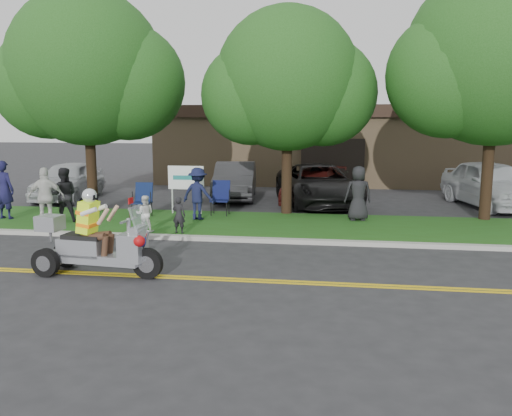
# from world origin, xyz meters

# --- Properties ---
(ground) EXTENTS (120.00, 120.00, 0.00)m
(ground) POSITION_xyz_m (0.00, 0.00, 0.00)
(ground) COLOR #28282B
(ground) RESTS_ON ground
(centerline_near) EXTENTS (60.00, 0.10, 0.01)m
(centerline_near) POSITION_xyz_m (0.00, -0.58, 0.01)
(centerline_near) COLOR gold
(centerline_near) RESTS_ON ground
(centerline_far) EXTENTS (60.00, 0.10, 0.01)m
(centerline_far) POSITION_xyz_m (0.00, -0.42, 0.01)
(centerline_far) COLOR gold
(centerline_far) RESTS_ON ground
(curb) EXTENTS (60.00, 0.25, 0.12)m
(curb) POSITION_xyz_m (0.00, 3.05, 0.06)
(curb) COLOR #A8A89E
(curb) RESTS_ON ground
(grass_verge) EXTENTS (60.00, 4.00, 0.10)m
(grass_verge) POSITION_xyz_m (0.00, 5.20, 0.06)
(grass_verge) COLOR #264F15
(grass_verge) RESTS_ON ground
(commercial_building) EXTENTS (18.00, 8.20, 4.00)m
(commercial_building) POSITION_xyz_m (2.00, 18.98, 2.01)
(commercial_building) COLOR #9E7F5B
(commercial_building) RESTS_ON ground
(tree_left) EXTENTS (6.62, 5.40, 7.78)m
(tree_left) POSITION_xyz_m (-6.44, 7.03, 4.85)
(tree_left) COLOR #332114
(tree_left) RESTS_ON ground
(tree_mid) EXTENTS (5.88, 4.80, 7.05)m
(tree_mid) POSITION_xyz_m (0.55, 7.23, 4.43)
(tree_mid) COLOR #332114
(tree_mid) RESTS_ON ground
(tree_right) EXTENTS (6.86, 5.60, 8.07)m
(tree_right) POSITION_xyz_m (7.06, 7.03, 5.03)
(tree_right) COLOR #332114
(tree_right) RESTS_ON ground
(business_sign) EXTENTS (1.25, 0.06, 1.75)m
(business_sign) POSITION_xyz_m (-2.90, 6.60, 1.26)
(business_sign) COLOR silver
(business_sign) RESTS_ON ground
(trike_scooter) EXTENTS (2.88, 1.01, 1.88)m
(trike_scooter) POSITION_xyz_m (-2.96, -0.55, 0.66)
(trike_scooter) COLOR black
(trike_scooter) RESTS_ON ground
(lawn_chair_a) EXTENTS (0.60, 0.62, 1.13)m
(lawn_chair_a) POSITION_xyz_m (-4.18, 5.84, 0.74)
(lawn_chair_a) COLOR black
(lawn_chair_a) RESTS_ON grass_verge
(lawn_chair_b) EXTENTS (0.62, 0.65, 1.15)m
(lawn_chair_b) POSITION_xyz_m (-1.70, 6.61, 0.75)
(lawn_chair_b) COLOR black
(lawn_chair_b) RESTS_ON grass_verge
(spectator_adult_left) EXTENTS (0.76, 0.55, 1.90)m
(spectator_adult_left) POSITION_xyz_m (-8.50, 4.79, 1.06)
(spectator_adult_left) COLOR #17163E
(spectator_adult_left) RESTS_ON grass_verge
(spectator_adult_mid) EXTENTS (1.01, 0.90, 1.72)m
(spectator_adult_mid) POSITION_xyz_m (-6.32, 4.57, 0.97)
(spectator_adult_mid) COLOR black
(spectator_adult_mid) RESTS_ON grass_verge
(spectator_adult_right) EXTENTS (1.14, 0.77, 1.80)m
(spectator_adult_right) POSITION_xyz_m (-6.46, 3.76, 1.00)
(spectator_adult_right) COLOR silver
(spectator_adult_right) RESTS_ON grass_verge
(spectator_chair_a) EXTENTS (1.21, 0.88, 1.68)m
(spectator_chair_a) POSITION_xyz_m (-2.23, 5.58, 0.95)
(spectator_chair_a) COLOR #15193B
(spectator_chair_a) RESTS_ON grass_verge
(spectator_chair_b) EXTENTS (0.95, 0.71, 1.76)m
(spectator_chair_b) POSITION_xyz_m (2.89, 6.18, 0.99)
(spectator_chair_b) COLOR black
(spectator_chair_b) RESTS_ON grass_verge
(child_left) EXTENTS (0.41, 0.29, 1.05)m
(child_left) POSITION_xyz_m (-2.23, 3.40, 0.63)
(child_left) COLOR black
(child_left) RESTS_ON grass_verge
(child_right) EXTENTS (0.58, 0.49, 1.07)m
(child_right) POSITION_xyz_m (-3.25, 3.42, 0.64)
(child_right) COLOR white
(child_right) RESTS_ON grass_verge
(parked_car_far_left) EXTENTS (2.27, 4.80, 1.59)m
(parked_car_far_left) POSITION_xyz_m (-8.88, 9.83, 0.79)
(parked_car_far_left) COLOR #B5B7BD
(parked_car_far_left) RESTS_ON ground
(parked_car_left) EXTENTS (2.17, 4.82, 1.54)m
(parked_car_left) POSITION_xyz_m (-2.00, 10.91, 0.77)
(parked_car_left) COLOR #2D2D2F
(parked_car_left) RESTS_ON ground
(parked_car_mid) EXTENTS (4.00, 6.17, 1.58)m
(parked_car_mid) POSITION_xyz_m (1.50, 9.87, 0.79)
(parked_car_mid) COLOR black
(parked_car_mid) RESTS_ON ground
(parked_car_right) EXTENTS (2.88, 4.90, 1.33)m
(parked_car_right) POSITION_xyz_m (1.34, 10.54, 0.67)
(parked_car_right) COLOR #451310
(parked_car_right) RESTS_ON ground
(parked_car_far_right) EXTENTS (3.21, 5.59, 1.79)m
(parked_car_far_right) POSITION_xyz_m (8.00, 10.22, 0.90)
(parked_car_far_right) COLOR silver
(parked_car_far_right) RESTS_ON ground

